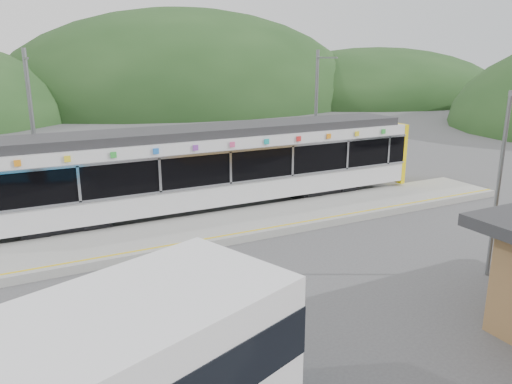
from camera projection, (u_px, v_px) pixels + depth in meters
name	position (u px, v px, depth m)	size (l,w,h in m)	color
ground	(284.00, 255.00, 17.30)	(120.00, 120.00, 0.00)	#4C4C4F
hills	(338.00, 196.00, 24.57)	(146.00, 149.00, 26.00)	#1E3D19
platform	(242.00, 224.00, 20.08)	(26.00, 3.20, 0.30)	#9E9E99
yellow_line	(257.00, 230.00, 18.93)	(26.00, 0.10, 0.01)	yellow
train	(206.00, 166.00, 21.70)	(20.44, 3.01, 3.74)	black
catenary_mast_west	(33.00, 132.00, 20.56)	(0.18, 1.80, 7.00)	slate
catenary_mast_east	(316.00, 114.00, 26.77)	(0.18, 1.80, 7.00)	slate
lamp_post	(504.00, 170.00, 14.75)	(0.43, 1.06, 5.73)	slate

